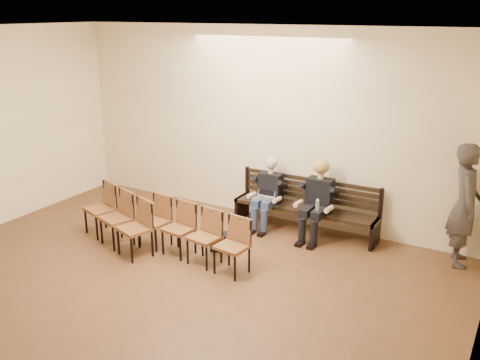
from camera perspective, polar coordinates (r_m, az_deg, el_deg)
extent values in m
plane|color=brown|center=(6.67, -18.23, -17.42)|extent=(10.00, 10.00, 0.00)
cube|color=#F8E5B2|center=(9.71, 2.86, 5.88)|extent=(8.00, 0.02, 3.50)
cube|color=#F8E5B2|center=(4.03, 22.26, -13.40)|extent=(0.02, 10.00, 3.50)
cube|color=white|center=(5.53, -21.80, 13.99)|extent=(8.00, 10.00, 0.02)
cube|color=black|center=(9.47, 6.87, -4.19)|extent=(2.60, 0.90, 0.45)
cube|color=silver|center=(9.38, 2.49, -2.04)|extent=(0.34, 0.27, 0.24)
cylinder|color=silver|center=(8.90, 8.21, -3.46)|extent=(0.08, 0.08, 0.21)
cube|color=black|center=(8.76, -1.85, -6.60)|extent=(0.44, 0.38, 0.27)
imported|color=#35302B|center=(8.64, 22.99, -1.59)|extent=(0.70, 0.90, 2.19)
cube|color=brown|center=(9.06, -13.04, -4.05)|extent=(1.69, 1.00, 0.90)
cube|color=brown|center=(8.38, -5.24, -5.70)|extent=(2.10, 0.73, 0.84)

